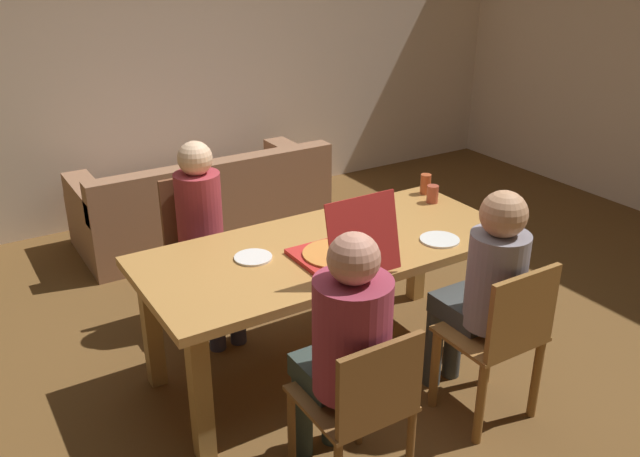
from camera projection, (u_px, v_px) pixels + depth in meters
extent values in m
plane|color=brown|center=(329.00, 362.00, 4.03)|extent=(20.00, 20.00, 0.00)
cube|color=beige|center=(147.00, 43.00, 5.66)|extent=(7.55, 0.12, 2.99)
cube|color=#BB8341|center=(329.00, 249.00, 3.73)|extent=(2.10, 0.93, 0.05)
cube|color=#AF8243|center=(201.00, 395.00, 3.17)|extent=(0.09, 0.09, 0.72)
cube|color=#AF8243|center=(491.00, 293.00, 4.06)|extent=(0.09, 0.09, 0.72)
cube|color=#AF8243|center=(152.00, 328.00, 3.71)|extent=(0.09, 0.09, 0.72)
cube|color=#AF8243|center=(417.00, 250.00, 4.60)|extent=(0.09, 0.09, 0.72)
cylinder|color=olive|center=(435.00, 369.00, 3.57)|extent=(0.05, 0.05, 0.47)
cylinder|color=olive|center=(489.00, 347.00, 3.76)|extent=(0.05, 0.05, 0.47)
cylinder|color=olive|center=(480.00, 404.00, 3.31)|extent=(0.05, 0.05, 0.47)
cylinder|color=olive|center=(536.00, 378.00, 3.49)|extent=(0.05, 0.05, 0.47)
cube|color=olive|center=(490.00, 334.00, 3.44)|extent=(0.46, 0.41, 0.02)
cube|color=olive|center=(523.00, 313.00, 3.20)|extent=(0.43, 0.03, 0.41)
cylinder|color=#3B403E|center=(434.00, 346.00, 3.75)|extent=(0.10, 0.10, 0.49)
cylinder|color=#3B403E|center=(453.00, 339.00, 3.82)|extent=(0.10, 0.10, 0.49)
cube|color=#3B403E|center=(467.00, 309.00, 3.54)|extent=(0.26, 0.34, 0.11)
cylinder|color=gray|center=(496.00, 280.00, 3.31)|extent=(0.29, 0.29, 0.50)
sphere|color=tan|center=(504.00, 214.00, 3.17)|extent=(0.23, 0.23, 0.23)
cylinder|color=brown|center=(239.00, 294.00, 4.31)|extent=(0.04, 0.04, 0.47)
cylinder|color=brown|center=(191.00, 307.00, 4.15)|extent=(0.04, 0.04, 0.47)
cylinder|color=brown|center=(218.00, 273.00, 4.57)|extent=(0.04, 0.04, 0.47)
cylinder|color=brown|center=(172.00, 286.00, 4.41)|extent=(0.04, 0.04, 0.47)
cube|color=brown|center=(203.00, 256.00, 4.26)|extent=(0.39, 0.38, 0.02)
cube|color=brown|center=(189.00, 211.00, 4.30)|extent=(0.37, 0.03, 0.47)
cylinder|color=#38374E|center=(237.00, 308.00, 4.13)|extent=(0.10, 0.10, 0.49)
cylinder|color=#38374E|center=(216.00, 314.00, 4.07)|extent=(0.10, 0.10, 0.49)
cube|color=#38374E|center=(213.00, 257.00, 4.10)|extent=(0.25, 0.35, 0.11)
cylinder|color=#A7343D|center=(199.00, 211.00, 4.14)|extent=(0.28, 0.28, 0.49)
sphere|color=beige|center=(195.00, 158.00, 4.00)|extent=(0.21, 0.21, 0.21)
cylinder|color=brown|center=(292.00, 432.00, 3.12)|extent=(0.04, 0.04, 0.47)
cylinder|color=brown|center=(360.00, 404.00, 3.30)|extent=(0.04, 0.04, 0.47)
cylinder|color=brown|center=(410.00, 452.00, 3.00)|extent=(0.04, 0.04, 0.47)
cube|color=brown|center=(351.00, 398.00, 2.96)|extent=(0.44, 0.45, 0.02)
cube|color=brown|center=(380.00, 385.00, 2.72)|extent=(0.41, 0.03, 0.38)
cylinder|color=#333F39|center=(302.00, 412.00, 3.23)|extent=(0.10, 0.10, 0.49)
cylinder|color=#333F39|center=(332.00, 401.00, 3.31)|extent=(0.10, 0.10, 0.49)
cube|color=#333F39|center=(333.00, 370.00, 3.05)|extent=(0.30, 0.30, 0.11)
cylinder|color=#9A3348|center=(352.00, 336.00, 2.83)|extent=(0.34, 0.34, 0.52)
sphere|color=tan|center=(354.00, 259.00, 2.68)|extent=(0.22, 0.22, 0.22)
cube|color=red|center=(336.00, 257.00, 3.55)|extent=(0.40, 0.40, 0.03)
cylinder|color=orange|center=(336.00, 253.00, 3.55)|extent=(0.35, 0.35, 0.01)
cube|color=red|center=(364.00, 237.00, 3.28)|extent=(0.40, 0.10, 0.39)
cylinder|color=white|center=(253.00, 257.00, 3.56)|extent=(0.20, 0.20, 0.01)
cylinder|color=white|center=(440.00, 240.00, 3.77)|extent=(0.22, 0.22, 0.01)
cylinder|color=#B24B34|center=(432.00, 194.00, 4.28)|extent=(0.07, 0.07, 0.11)
cylinder|color=#BD502A|center=(426.00, 184.00, 4.42)|extent=(0.07, 0.07, 0.13)
cube|color=#996C4D|center=(203.00, 211.00, 5.64)|extent=(2.00, 0.88, 0.43)
cube|color=#996C4D|center=(217.00, 181.00, 5.21)|extent=(2.00, 0.16, 0.32)
cube|color=#996C4D|center=(88.00, 197.00, 5.09)|extent=(0.20, 0.83, 0.18)
cube|color=#996C4D|center=(295.00, 159.00, 5.95)|extent=(0.20, 0.83, 0.18)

